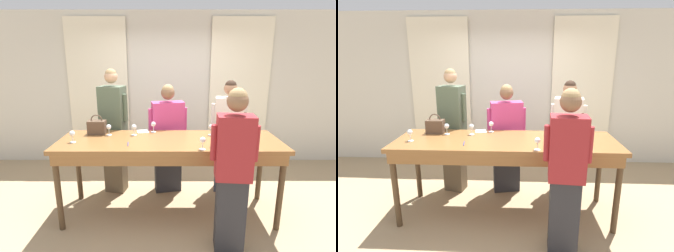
% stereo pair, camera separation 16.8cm
% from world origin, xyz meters
% --- Properties ---
extents(ground_plane, '(18.00, 18.00, 0.00)m').
position_xyz_m(ground_plane, '(0.00, 0.00, 0.00)').
color(ground_plane, tan).
extents(wall_back, '(12.00, 0.06, 2.80)m').
position_xyz_m(wall_back, '(0.00, 1.86, 1.40)').
color(wall_back, beige).
rests_on(wall_back, ground_plane).
extents(curtain_panel_left, '(1.09, 0.03, 2.69)m').
position_xyz_m(curtain_panel_left, '(-1.31, 1.79, 1.34)').
color(curtain_panel_left, '#EFE5C6').
rests_on(curtain_panel_left, ground_plane).
extents(curtain_panel_right, '(1.09, 0.03, 2.69)m').
position_xyz_m(curtain_panel_right, '(1.31, 1.79, 1.34)').
color(curtain_panel_right, '#EFE5C6').
rests_on(curtain_panel_right, ground_plane).
extents(tasting_bar, '(2.72, 0.85, 1.02)m').
position_xyz_m(tasting_bar, '(0.00, -0.03, 0.92)').
color(tasting_bar, brown).
rests_on(tasting_bar, ground_plane).
extents(wine_bottle, '(0.08, 0.08, 0.33)m').
position_xyz_m(wine_bottle, '(0.93, 0.04, 1.14)').
color(wine_bottle, black).
rests_on(wine_bottle, tasting_bar).
extents(handbag, '(0.23, 0.14, 0.26)m').
position_xyz_m(handbag, '(-0.95, 0.24, 1.11)').
color(handbag, brown).
rests_on(handbag, tasting_bar).
extents(wine_glass_front_left, '(0.07, 0.07, 0.14)m').
position_xyz_m(wine_glass_front_left, '(-1.15, -0.11, 1.12)').
color(wine_glass_front_left, white).
rests_on(wine_glass_front_left, tasting_bar).
extents(wine_glass_front_mid, '(0.07, 0.07, 0.14)m').
position_xyz_m(wine_glass_front_mid, '(0.36, -0.36, 1.12)').
color(wine_glass_front_mid, white).
rests_on(wine_glass_front_mid, tasting_bar).
extents(wine_glass_front_right, '(0.07, 0.07, 0.14)m').
position_xyz_m(wine_glass_front_right, '(0.54, 0.19, 1.12)').
color(wine_glass_front_right, white).
rests_on(wine_glass_front_right, tasting_bar).
extents(wine_glass_center_left, '(0.07, 0.07, 0.14)m').
position_xyz_m(wine_glass_center_left, '(0.50, -0.28, 1.12)').
color(wine_glass_center_left, white).
rests_on(wine_glass_center_left, tasting_bar).
extents(wine_glass_center_mid, '(0.07, 0.07, 0.14)m').
position_xyz_m(wine_glass_center_mid, '(-0.78, 0.19, 1.12)').
color(wine_glass_center_mid, white).
rests_on(wine_glass_center_mid, tasting_bar).
extents(wine_glass_center_right, '(0.07, 0.07, 0.14)m').
position_xyz_m(wine_glass_center_right, '(0.71, -0.15, 1.12)').
color(wine_glass_center_right, white).
rests_on(wine_glass_center_right, tasting_bar).
extents(wine_glass_back_left, '(0.07, 0.07, 0.14)m').
position_xyz_m(wine_glass_back_left, '(0.66, 0.26, 1.12)').
color(wine_glass_back_left, white).
rests_on(wine_glass_back_left, tasting_bar).
extents(wine_glass_back_mid, '(0.07, 0.07, 0.14)m').
position_xyz_m(wine_glass_back_mid, '(0.58, -0.17, 1.12)').
color(wine_glass_back_mid, white).
rests_on(wine_glass_back_mid, tasting_bar).
extents(wine_glass_back_right, '(0.07, 0.07, 0.14)m').
position_xyz_m(wine_glass_back_right, '(-0.46, 0.19, 1.12)').
color(wine_glass_back_right, white).
rests_on(wine_glass_back_right, tasting_bar).
extents(wine_glass_near_host, '(0.07, 0.07, 0.14)m').
position_xyz_m(wine_glass_near_host, '(-0.21, 0.33, 1.12)').
color(wine_glass_near_host, white).
rests_on(wine_glass_near_host, tasting_bar).
extents(wine_glass_by_bottle, '(0.07, 0.07, 0.14)m').
position_xyz_m(wine_glass_by_bottle, '(0.71, -0.30, 1.12)').
color(wine_glass_by_bottle, white).
rests_on(wine_glass_by_bottle, tasting_bar).
extents(napkin, '(0.18, 0.18, 0.00)m').
position_xyz_m(napkin, '(-0.36, 0.36, 1.02)').
color(napkin, white).
rests_on(napkin, tasting_bar).
extents(pen, '(0.03, 0.14, 0.01)m').
position_xyz_m(pen, '(-0.48, -0.18, 1.02)').
color(pen, '#193399').
rests_on(pen, tasting_bar).
extents(guest_olive_jacket, '(0.46, 0.33, 1.85)m').
position_xyz_m(guest_olive_jacket, '(-0.81, 0.62, 0.95)').
color(guest_olive_jacket, brown).
rests_on(guest_olive_jacket, ground_plane).
extents(guest_pink_top, '(0.57, 0.29, 1.63)m').
position_xyz_m(guest_pink_top, '(-0.02, 0.62, 0.83)').
color(guest_pink_top, '#28282D').
rests_on(guest_pink_top, ground_plane).
extents(guest_cream_sweater, '(0.51, 0.32, 1.69)m').
position_xyz_m(guest_cream_sweater, '(0.87, 0.62, 0.86)').
color(guest_cream_sweater, '#383D51').
rests_on(guest_cream_sweater, ground_plane).
extents(host_pouring, '(0.47, 0.27, 1.73)m').
position_xyz_m(host_pouring, '(0.63, -0.66, 0.90)').
color(host_pouring, '#28282D').
rests_on(host_pouring, ground_plane).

